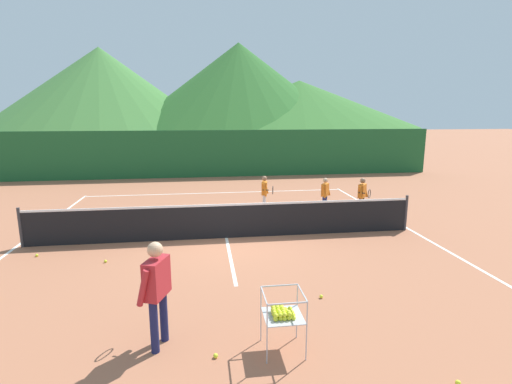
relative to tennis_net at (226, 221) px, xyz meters
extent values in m
plane|color=#A86647|center=(0.00, 0.00, -0.50)|extent=(120.00, 120.00, 0.00)
cube|color=white|center=(0.00, 6.12, -0.50)|extent=(10.92, 0.08, 0.01)
cube|color=white|center=(-5.46, 0.00, -0.50)|extent=(0.08, 12.59, 0.01)
cube|color=white|center=(5.46, 0.00, -0.50)|extent=(0.08, 12.59, 0.01)
cube|color=white|center=(0.00, 0.00, -0.50)|extent=(0.08, 6.15, 0.01)
cylinder|color=#333338|center=(-5.29, 0.00, 0.03)|extent=(0.08, 0.08, 1.05)
cylinder|color=#333338|center=(5.29, 0.00, 0.03)|extent=(0.08, 0.08, 1.05)
cube|color=black|center=(0.00, 0.00, -0.04)|extent=(10.49, 0.02, 0.92)
cube|color=white|center=(0.00, 0.00, 0.45)|extent=(10.49, 0.03, 0.06)
cylinder|color=#191E4C|center=(-1.36, -5.07, -0.09)|extent=(0.12, 0.12, 0.81)
cylinder|color=#191E4C|center=(-1.25, -4.78, -0.09)|extent=(0.12, 0.12, 0.81)
cube|color=#B2262D|center=(-1.31, -4.92, 0.59)|extent=(0.38, 0.53, 0.57)
sphere|color=#DBAD84|center=(-1.31, -4.92, 1.03)|extent=(0.22, 0.22, 0.22)
cylinder|color=#B2262D|center=(-1.47, -5.16, 0.56)|extent=(0.24, 0.16, 0.56)
cylinder|color=#B2262D|center=(-1.25, -4.65, 0.55)|extent=(0.19, 0.14, 0.56)
torus|color=#262628|center=(-1.49, -4.56, 0.51)|extent=(0.12, 0.28, 0.29)
cylinder|color=black|center=(-1.26, -4.64, 0.51)|extent=(0.22, 0.10, 0.03)
cylinder|color=silver|center=(1.53, 2.77, -0.18)|extent=(0.09, 0.09, 0.63)
cylinder|color=silver|center=(1.47, 2.54, -0.18)|extent=(0.09, 0.09, 0.63)
cube|color=orange|center=(1.50, 2.65, 0.35)|extent=(0.25, 0.41, 0.44)
sphere|color=#996B4C|center=(1.50, 2.65, 0.69)|extent=(0.17, 0.17, 0.17)
cylinder|color=orange|center=(1.60, 2.85, 0.33)|extent=(0.18, 0.10, 0.43)
cylinder|color=orange|center=(1.48, 2.44, 0.32)|extent=(0.14, 0.09, 0.44)
torus|color=#262628|center=(1.74, 2.38, 0.33)|extent=(0.09, 0.29, 0.29)
cylinder|color=black|center=(1.50, 2.43, 0.33)|extent=(0.22, 0.08, 0.03)
cylinder|color=navy|center=(3.60, 2.32, -0.20)|extent=(0.09, 0.09, 0.61)
cylinder|color=navy|center=(3.47, 2.13, -0.20)|extent=(0.09, 0.09, 0.61)
cube|color=orange|center=(3.54, 2.23, 0.32)|extent=(0.35, 0.39, 0.43)
sphere|color=#DBAD84|center=(3.54, 2.23, 0.65)|extent=(0.17, 0.17, 0.17)
cylinder|color=orange|center=(3.70, 2.37, 0.30)|extent=(0.17, 0.15, 0.42)
cylinder|color=orange|center=(3.44, 2.04, 0.29)|extent=(0.14, 0.13, 0.42)
cylinder|color=black|center=(4.71, 1.78, -0.18)|extent=(0.10, 0.10, 0.64)
cylinder|color=black|center=(4.56, 1.59, -0.18)|extent=(0.10, 0.10, 0.64)
cube|color=orange|center=(4.64, 1.69, 0.37)|extent=(0.38, 0.41, 0.45)
sphere|color=#996B4C|center=(4.64, 1.69, 0.71)|extent=(0.18, 0.18, 0.18)
cylinder|color=orange|center=(4.82, 1.82, 0.34)|extent=(0.18, 0.16, 0.44)
cylinder|color=orange|center=(4.52, 1.50, 0.33)|extent=(0.15, 0.14, 0.44)
torus|color=#262628|center=(4.73, 1.32, 0.34)|extent=(0.20, 0.24, 0.29)
cylinder|color=black|center=(4.54, 1.48, 0.34)|extent=(0.19, 0.16, 0.03)
cylinder|color=#B7B7BC|center=(0.21, -4.99, -0.05)|extent=(0.02, 0.02, 0.89)
cylinder|color=#B7B7BC|center=(0.77, -4.99, -0.05)|extent=(0.02, 0.02, 0.89)
cylinder|color=#B7B7BC|center=(0.21, -5.55, -0.05)|extent=(0.02, 0.02, 0.89)
cylinder|color=#B7B7BC|center=(0.77, -5.55, -0.05)|extent=(0.02, 0.02, 0.89)
cube|color=#B7B7BC|center=(0.49, -5.27, 0.05)|extent=(0.56, 0.56, 0.01)
cube|color=#B7B7BC|center=(0.49, -4.99, 0.39)|extent=(0.56, 0.02, 0.02)
cube|color=#B7B7BC|center=(0.49, -5.55, 0.39)|extent=(0.56, 0.02, 0.02)
cube|color=#B7B7BC|center=(0.21, -5.27, 0.39)|extent=(0.02, 0.56, 0.02)
cube|color=#B7B7BC|center=(0.77, -5.27, 0.39)|extent=(0.02, 0.56, 0.02)
sphere|color=yellow|center=(0.36, -5.40, 0.08)|extent=(0.07, 0.07, 0.07)
sphere|color=yellow|center=(0.37, -5.33, 0.09)|extent=(0.07, 0.07, 0.07)
sphere|color=yellow|center=(0.36, -5.27, 0.08)|extent=(0.07, 0.07, 0.07)
sphere|color=yellow|center=(0.36, -5.20, 0.09)|extent=(0.07, 0.07, 0.07)
sphere|color=yellow|center=(0.37, -5.15, 0.08)|extent=(0.07, 0.07, 0.07)
sphere|color=yellow|center=(0.43, -5.40, 0.08)|extent=(0.07, 0.07, 0.07)
sphere|color=yellow|center=(0.43, -5.34, 0.08)|extent=(0.07, 0.07, 0.07)
sphere|color=yellow|center=(0.43, -5.27, 0.09)|extent=(0.07, 0.07, 0.07)
sphere|color=yellow|center=(0.43, -5.21, 0.08)|extent=(0.07, 0.07, 0.07)
sphere|color=yellow|center=(0.42, -5.15, 0.08)|extent=(0.07, 0.07, 0.07)
sphere|color=yellow|center=(0.49, -5.41, 0.08)|extent=(0.07, 0.07, 0.07)
sphere|color=yellow|center=(0.49, -5.34, 0.08)|extent=(0.07, 0.07, 0.07)
sphere|color=yellow|center=(0.49, -5.27, 0.08)|extent=(0.07, 0.07, 0.07)
sphere|color=yellow|center=(0.50, -5.21, 0.08)|extent=(0.07, 0.07, 0.07)
sphere|color=yellow|center=(0.49, -5.15, 0.08)|extent=(0.07, 0.07, 0.07)
sphere|color=yellow|center=(0.55, -5.41, 0.09)|extent=(0.07, 0.07, 0.07)
sphere|color=yellow|center=(0.55, -5.34, 0.09)|extent=(0.07, 0.07, 0.07)
sphere|color=yellow|center=(0.56, -5.27, 0.08)|extent=(0.07, 0.07, 0.07)
sphere|color=yellow|center=(0.56, -5.21, 0.09)|extent=(0.07, 0.07, 0.07)
sphere|color=yellow|center=(0.55, -5.15, 0.08)|extent=(0.07, 0.07, 0.07)
sphere|color=yellow|center=(0.61, -5.41, 0.08)|extent=(0.07, 0.07, 0.07)
sphere|color=yellow|center=(0.62, -5.34, 0.09)|extent=(0.07, 0.07, 0.07)
sphere|color=yellow|center=(0.62, -5.27, 0.09)|extent=(0.07, 0.07, 0.07)
sphere|color=yellow|center=(0.62, -5.21, 0.08)|extent=(0.07, 0.07, 0.07)
sphere|color=yellow|center=(0.62, -5.14, 0.08)|extent=(0.07, 0.07, 0.07)
sphere|color=yellow|center=(0.36, -5.40, 0.14)|extent=(0.07, 0.07, 0.07)
sphere|color=yellow|center=(0.35, -5.33, 0.14)|extent=(0.07, 0.07, 0.07)
sphere|color=yellow|center=(0.36, -5.27, 0.14)|extent=(0.07, 0.07, 0.07)
sphere|color=yellow|center=(0.36, -5.21, 0.14)|extent=(0.07, 0.07, 0.07)
sphere|color=yellow|center=(0.36, -5.15, 0.14)|extent=(0.07, 0.07, 0.07)
sphere|color=yellow|center=(0.42, -5.40, 0.14)|extent=(0.07, 0.07, 0.07)
sphere|color=yellow|center=(0.43, -5.33, 0.14)|extent=(0.07, 0.07, 0.07)
sphere|color=yellow|center=(0.42, -5.28, 0.14)|extent=(0.07, 0.07, 0.07)
sphere|color=yellow|center=(0.42, -5.21, 0.14)|extent=(0.07, 0.07, 0.07)
sphere|color=yellow|center=(0.43, -5.14, 0.14)|extent=(0.07, 0.07, 0.07)
sphere|color=yellow|center=(0.49, -5.40, 0.14)|extent=(0.07, 0.07, 0.07)
sphere|color=yellow|center=(0.49, -5.34, 0.14)|extent=(0.07, 0.07, 0.07)
sphere|color=yellow|center=(0.50, -5.28, 0.14)|extent=(0.07, 0.07, 0.07)
sphere|color=yellow|center=(0.49, -5.21, 0.14)|extent=(0.07, 0.07, 0.07)
sphere|color=yellow|center=(0.49, -5.15, 0.14)|extent=(0.07, 0.07, 0.07)
sphere|color=yellow|center=(0.56, -5.40, 0.14)|extent=(0.07, 0.07, 0.07)
sphere|color=yellow|center=(0.56, -5.34, 0.14)|extent=(0.07, 0.07, 0.07)
sphere|color=yellow|center=(-0.50, -5.33, -0.47)|extent=(0.07, 0.07, 0.07)
sphere|color=yellow|center=(-4.64, -0.78, -0.47)|extent=(0.07, 0.07, 0.07)
sphere|color=yellow|center=(1.54, -3.79, -0.47)|extent=(0.07, 0.07, 0.07)
sphere|color=yellow|center=(-2.90, -1.40, -0.47)|extent=(0.07, 0.07, 0.07)
sphere|color=yellow|center=(2.57, -6.32, -0.47)|extent=(0.07, 0.07, 0.07)
cube|color=#1E5B2D|center=(0.00, 10.31, 0.74)|extent=(24.02, 0.08, 2.49)
cone|color=#2D6628|center=(8.21, 80.96, 8.79)|extent=(49.99, 49.99, 18.58)
cone|color=#427A38|center=(-22.32, 82.29, 8.10)|extent=(47.93, 47.93, 17.20)
cone|color=#38702D|center=(21.82, 78.62, 4.64)|extent=(53.08, 53.08, 10.29)
camera|label=1|loc=(-0.61, -10.29, 2.95)|focal=27.17mm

